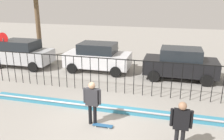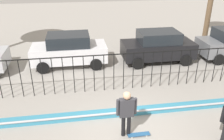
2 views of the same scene
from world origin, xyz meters
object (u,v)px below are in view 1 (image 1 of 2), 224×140
Objects in this scene: parked_car_white at (98,57)px; stop_sign at (4,45)px; skateboard at (103,125)px; skateboarder at (92,99)px; camera_operator at (181,122)px; parked_car_silver at (21,53)px; parked_car_black at (180,63)px.

parked_car_white is 1.72× the size of stop_sign.
parked_car_white reaches higher than skateboard.
stop_sign reaches higher than parked_car_white.
skateboard is 0.19× the size of parked_car_white.
skateboarder is 6.97m from parked_car_white.
camera_operator is (3.30, -0.88, -0.02)m from skateboarder.
parked_car_silver is at bearing 166.50° from skateboarder.
stop_sign is at bearing 172.42° from skateboarder.
parked_car_white is at bearing -16.28° from camera_operator.
parked_car_white reaches higher than camera_operator.
parked_car_black reaches higher than camera_operator.
parked_car_silver and parked_car_black have the same top height.
camera_operator is 0.41× the size of parked_car_black.
stop_sign is (-11.67, -0.83, 0.64)m from parked_car_black.
skateboarder is at bearing -113.79° from parked_car_black.
parked_car_black is (10.86, 0.16, 0.00)m from parked_car_silver.
parked_car_black is at bearing 69.28° from skateboard.
skateboard is 7.27m from parked_car_white.
parked_car_black is (2.89, 6.57, 0.91)m from skateboard.
parked_car_silver is 1.23m from stop_sign.
camera_operator reaches higher than skateboard.
parked_car_silver is 10.86m from parked_car_black.
skateboard is 10.60m from stop_sign.
skateboarder reaches higher than camera_operator.
camera_operator is at bearing -36.09° from parked_car_silver.
skateboarder is 0.41× the size of parked_car_silver.
skateboarder is at bearing 168.53° from skateboard.
camera_operator is at bearing -29.18° from stop_sign.
parked_car_black is at bearing 89.04° from skateboarder.
camera_operator is 9.21m from parked_car_white.
skateboarder is 0.41× the size of parked_car_white.
parked_car_silver is (-7.52, 6.29, -0.09)m from skateboarder.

